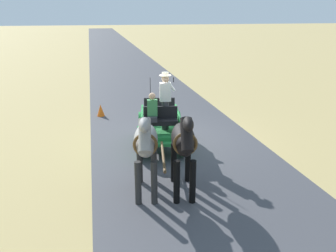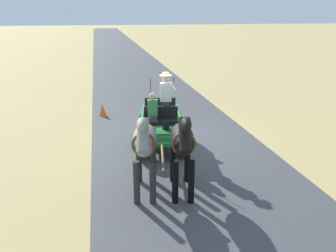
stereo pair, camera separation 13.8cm
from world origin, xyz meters
name	(u,v)px [view 1 (the left image)]	position (x,y,z in m)	size (l,w,h in m)	color
ground_plane	(174,140)	(0.00, 0.00, 0.00)	(200.00, 200.00, 0.00)	tan
road_surface	(174,140)	(0.00, 0.00, 0.00)	(5.61, 160.00, 0.01)	#424247
horse_drawn_carriage	(160,124)	(0.60, 0.64, 0.82)	(1.77, 4.51, 2.50)	#1E7233
horse_near_side	(183,142)	(0.64, 3.70, 1.32)	(0.81, 2.15, 2.21)	black
horse_off_side	(146,143)	(1.50, 3.57, 1.32)	(0.81, 2.15, 2.21)	gray
traffic_cone	(101,110)	(2.37, -3.45, 0.25)	(0.32, 0.32, 0.50)	orange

